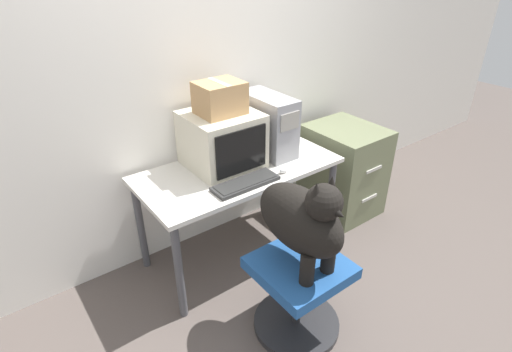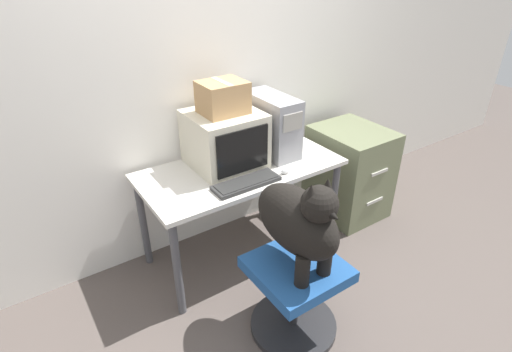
{
  "view_description": "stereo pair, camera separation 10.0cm",
  "coord_description": "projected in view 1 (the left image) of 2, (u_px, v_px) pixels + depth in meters",
  "views": [
    {
      "loc": [
        -1.33,
        -1.63,
        1.98
      ],
      "look_at": [
        -0.09,
        0.01,
        0.83
      ],
      "focal_mm": 28.0,
      "sensor_mm": 36.0,
      "label": 1
    },
    {
      "loc": [
        -1.25,
        -1.68,
        1.98
      ],
      "look_at": [
        -0.09,
        0.01,
        0.83
      ],
      "focal_mm": 28.0,
      "sensor_mm": 36.0,
      "label": 2
    }
  ],
  "objects": [
    {
      "name": "cardboard_box",
      "position": [
        220.0,
        98.0,
        2.49
      ],
      "size": [
        0.28,
        0.24,
        0.2
      ],
      "color": "tan",
      "rests_on": "crt_monitor"
    },
    {
      "name": "pc_tower",
      "position": [
        268.0,
        124.0,
        2.79
      ],
      "size": [
        0.21,
        0.46,
        0.42
      ],
      "color": "#99999E",
      "rests_on": "desk"
    },
    {
      "name": "ground_plane",
      "position": [
        268.0,
        276.0,
        2.8
      ],
      "size": [
        12.0,
        12.0,
        0.0
      ],
      "primitive_type": "plane",
      "color": "#564C47"
    },
    {
      "name": "desk",
      "position": [
        239.0,
        179.0,
        2.72
      ],
      "size": [
        1.36,
        0.67,
        0.72
      ],
      "color": "silver",
      "rests_on": "ground_plane"
    },
    {
      "name": "office_chair",
      "position": [
        298.0,
        291.0,
        2.29
      ],
      "size": [
        0.52,
        0.52,
        0.49
      ],
      "color": "#262628",
      "rests_on": "ground_plane"
    },
    {
      "name": "keyboard",
      "position": [
        246.0,
        183.0,
        2.47
      ],
      "size": [
        0.43,
        0.15,
        0.03
      ],
      "color": "#2D2D2D",
      "rests_on": "desk"
    },
    {
      "name": "wall_back",
      "position": [
        203.0,
        69.0,
        2.67
      ],
      "size": [
        8.0,
        0.05,
        2.6
      ],
      "color": "white",
      "rests_on": "ground_plane"
    },
    {
      "name": "filing_cabinet",
      "position": [
        343.0,
        170.0,
        3.37
      ],
      "size": [
        0.51,
        0.61,
        0.75
      ],
      "color": "#6B7251",
      "rests_on": "ground_plane"
    },
    {
      "name": "crt_monitor",
      "position": [
        222.0,
        140.0,
        2.62
      ],
      "size": [
        0.45,
        0.45,
        0.37
      ],
      "color": "beige",
      "rests_on": "desk"
    },
    {
      "name": "computer_mouse",
      "position": [
        284.0,
        170.0,
        2.6
      ],
      "size": [
        0.06,
        0.04,
        0.04
      ],
      "color": "silver",
      "rests_on": "desk"
    },
    {
      "name": "dog",
      "position": [
        303.0,
        219.0,
        2.05
      ],
      "size": [
        0.28,
        0.57,
        0.58
      ],
      "color": "black",
      "rests_on": "office_chair"
    }
  ]
}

